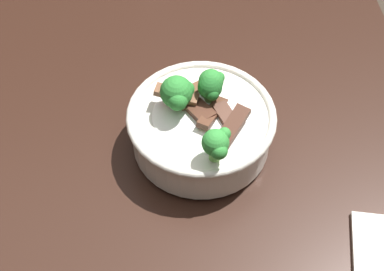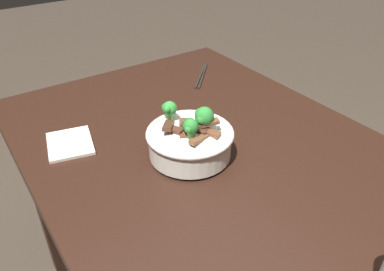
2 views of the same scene
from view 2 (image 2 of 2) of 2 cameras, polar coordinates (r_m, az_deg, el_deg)
name	(u,v)px [view 2 (image 2 of 2)]	position (r m, az deg, el deg)	size (l,w,h in m)	color
dining_table	(219,195)	(1.04, 4.03, -8.84)	(1.29, 0.86, 0.79)	black
rice_bowl	(190,140)	(0.93, -0.30, -0.63)	(0.22, 0.22, 0.13)	silver
chopsticks_pair	(202,76)	(1.38, 1.47, 8.99)	(0.16, 0.16, 0.01)	#28231E
folded_napkin	(70,143)	(1.05, -17.87, -1.14)	(0.14, 0.11, 0.01)	silver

